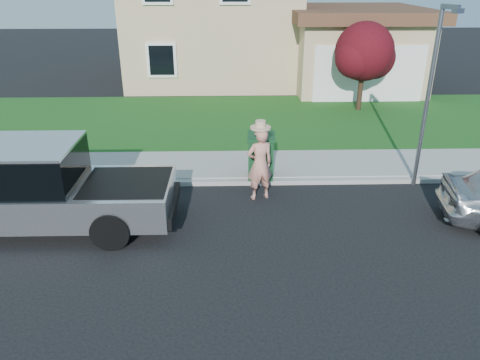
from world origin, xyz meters
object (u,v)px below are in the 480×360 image
object	(u,v)px
pickup_truck	(37,190)
woman	(260,163)
ornamental_tree	(365,54)
trash_bin	(261,155)
street_lamp	(431,89)

from	to	relation	value
pickup_truck	woman	distance (m)	4.98
pickup_truck	ornamental_tree	size ratio (longest dim) A/B	1.72
trash_bin	street_lamp	xyz separation A→B (m)	(4.02, -0.39, 1.81)
pickup_truck	street_lamp	world-z (taller)	street_lamp
trash_bin	woman	bearing A→B (deg)	-91.25
pickup_truck	ornamental_tree	world-z (taller)	ornamental_tree
woman	street_lamp	bearing A→B (deg)	171.18
woman	street_lamp	distance (m)	4.46
ornamental_tree	trash_bin	world-z (taller)	ornamental_tree
ornamental_tree	street_lamp	xyz separation A→B (m)	(-0.36, -6.99, 0.29)
woman	street_lamp	size ratio (longest dim) A/B	0.44
pickup_truck	street_lamp	size ratio (longest dim) A/B	1.30
woman	pickup_truck	bearing A→B (deg)	-2.46
woman	ornamental_tree	distance (m)	8.93
ornamental_tree	street_lamp	size ratio (longest dim) A/B	0.75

